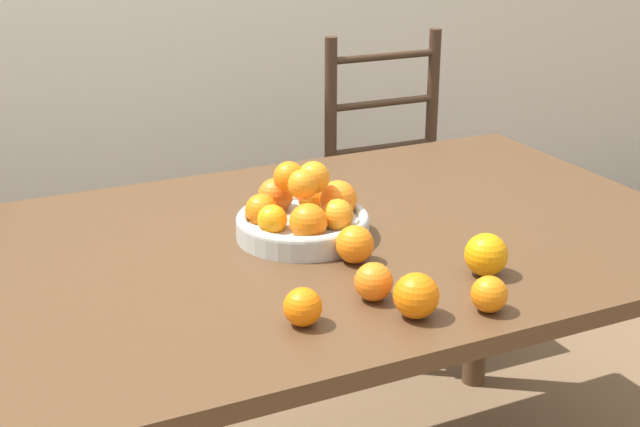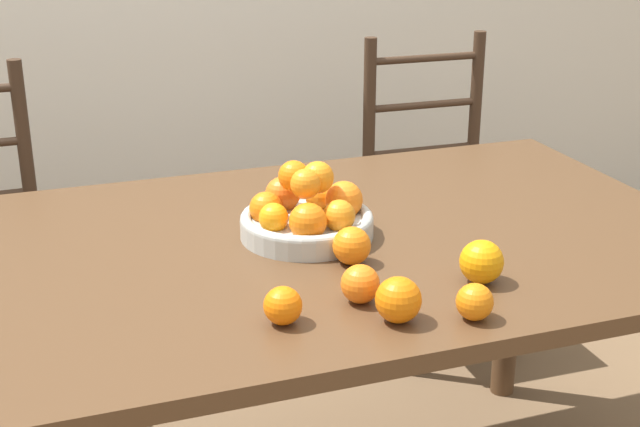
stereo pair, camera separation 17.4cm
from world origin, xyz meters
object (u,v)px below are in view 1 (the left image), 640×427
Objects in this scene: orange_loose_4 at (355,244)px; chair_right at (400,201)px; orange_loose_0 at (303,307)px; orange_loose_3 at (374,282)px; fruit_bowl at (303,215)px; orange_loose_2 at (489,294)px; orange_loose_5 at (486,255)px; orange_loose_1 at (416,296)px.

orange_loose_4 is 1.24m from chair_right.
orange_loose_3 is at bearing 11.97° from orange_loose_0.
orange_loose_0 is at bearing -114.46° from fruit_bowl.
orange_loose_0 is at bearing -168.03° from orange_loose_3.
orange_loose_4 is (0.05, 0.16, 0.00)m from orange_loose_3.
chair_right is (0.72, 0.81, -0.35)m from fruit_bowl.
orange_loose_4 reaches higher than orange_loose_2.
fruit_bowl is 3.70× the size of orange_loose_4.
orange_loose_3 is at bearing -91.61° from fruit_bowl.
fruit_bowl is at bearing -130.24° from chair_right.
orange_loose_0 reaches higher than orange_loose_2.
orange_loose_4 is (0.04, -0.16, -0.01)m from fruit_bowl.
orange_loose_4 is at bearing 44.08° from orange_loose_0.
fruit_bowl is 0.32m from orange_loose_3.
orange_loose_2 is at bearing -16.57° from orange_loose_0.
orange_loose_3 is at bearing -179.58° from orange_loose_5.
orange_loose_4 is 0.08× the size of chair_right.
orange_loose_2 is at bearing -38.21° from orange_loose_3.
orange_loose_1 is 1.23× the size of orange_loose_2.
orange_loose_1 is 0.22m from orange_loose_5.
orange_loose_3 is (-0.16, 0.12, 0.00)m from orange_loose_2.
chair_right is at bearing 65.60° from orange_loose_2.
chair_right is at bearing 55.02° from orange_loose_4.
orange_loose_5 is (0.23, -0.32, -0.01)m from fruit_bowl.
fruit_bowl reaches higher than orange_loose_0.
chair_right is (0.73, 1.13, -0.33)m from orange_loose_3.
orange_loose_3 is (-0.03, 0.09, -0.00)m from orange_loose_1.
chair_right reaches higher than orange_loose_3.
orange_loose_5 is (0.39, 0.03, 0.01)m from orange_loose_0.
fruit_bowl is 0.39m from orange_loose_0.
orange_loose_2 is at bearing -68.39° from orange_loose_4.
orange_loose_0 is at bearing -125.79° from chair_right.
orange_loose_3 is (0.15, 0.03, 0.00)m from orange_loose_0.
orange_loose_5 is at bearing 23.55° from orange_loose_1.
orange_loose_3 is 0.07× the size of chair_right.
orange_loose_5 reaches higher than orange_loose_2.
fruit_bowl is 0.28× the size of chair_right.
chair_right reaches higher than orange_loose_0.
fruit_bowl reaches higher than orange_loose_5.
orange_loose_2 is 1.42m from chair_right.
fruit_bowl reaches higher than orange_loose_2.
orange_loose_0 is 0.19m from orange_loose_1.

